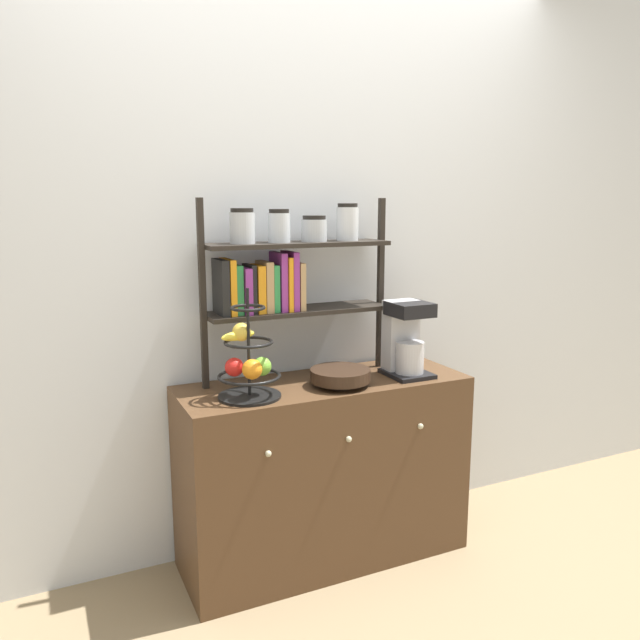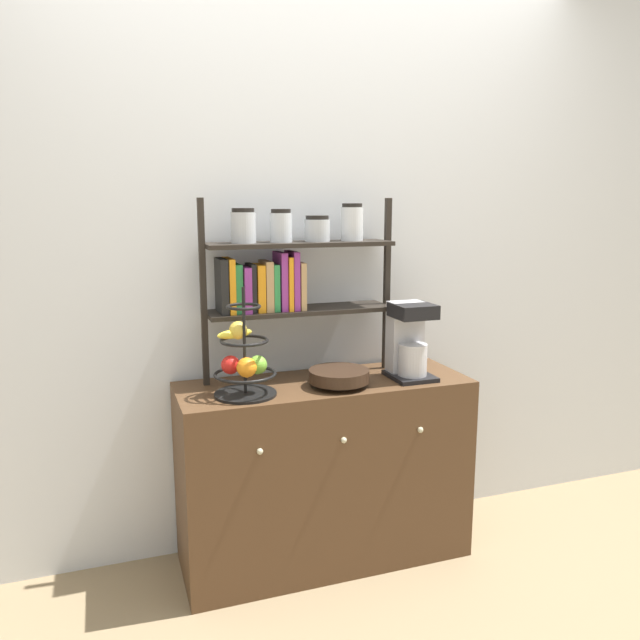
{
  "view_description": "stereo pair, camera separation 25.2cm",
  "coord_description": "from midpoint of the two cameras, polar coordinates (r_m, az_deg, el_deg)",
  "views": [
    {
      "loc": [
        -1.08,
        -2.03,
        1.52
      ],
      "look_at": [
        -0.02,
        0.21,
        1.05
      ],
      "focal_mm": 35.0,
      "sensor_mm": 36.0,
      "label": 1
    },
    {
      "loc": [
        -0.84,
        -2.12,
        1.52
      ],
      "look_at": [
        -0.02,
        0.21,
        1.05
      ],
      "focal_mm": 35.0,
      "sensor_mm": 36.0,
      "label": 2
    }
  ],
  "objects": [
    {
      "name": "wall_back",
      "position": [
        2.73,
        1.24,
        6.17
      ],
      "size": [
        7.0,
        0.05,
        2.6
      ],
      "primitive_type": "cube",
      "color": "silver",
      "rests_on": "ground_plane"
    },
    {
      "name": "shelf_hutch",
      "position": [
        2.56,
        -0.65,
        4.65
      ],
      "size": [
        0.82,
        0.2,
        0.75
      ],
      "color": "black",
      "rests_on": "sideboard"
    },
    {
      "name": "sideboard",
      "position": [
        2.72,
        3.13,
        -13.67
      ],
      "size": [
        1.21,
        0.44,
        0.79
      ],
      "color": "#4C331E",
      "rests_on": "ground_plane"
    },
    {
      "name": "ground_plane",
      "position": [
        2.74,
        4.89,
        -22.89
      ],
      "size": [
        12.0,
        12.0,
        0.0
      ],
      "primitive_type": "plane",
      "color": "#847051"
    },
    {
      "name": "fruit_stand",
      "position": [
        2.38,
        -3.99,
        -3.73
      ],
      "size": [
        0.24,
        0.24,
        0.42
      ],
      "color": "black",
      "rests_on": "sideboard"
    },
    {
      "name": "wooden_bowl",
      "position": [
        2.52,
        4.62,
        -5.2
      ],
      "size": [
        0.24,
        0.24,
        0.07
      ],
      "color": "black",
      "rests_on": "sideboard"
    },
    {
      "name": "coffee_maker",
      "position": [
        2.66,
        10.82,
        -1.87
      ],
      "size": [
        0.17,
        0.21,
        0.32
      ],
      "color": "black",
      "rests_on": "sideboard"
    }
  ]
}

